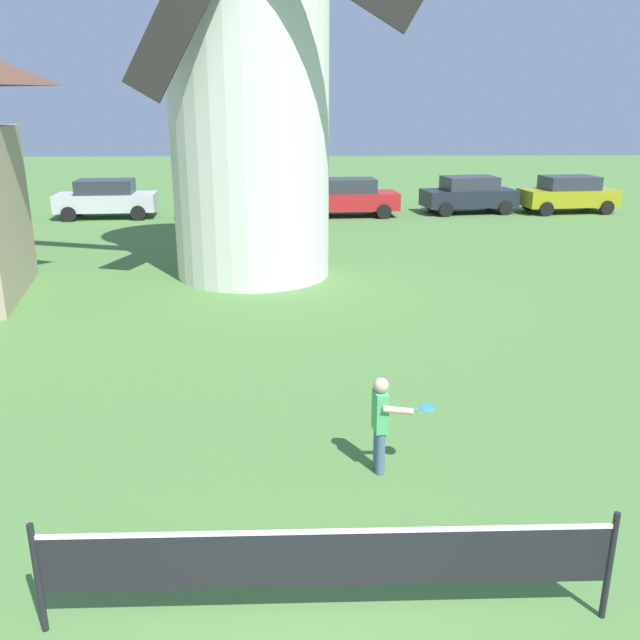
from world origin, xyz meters
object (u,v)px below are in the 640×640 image
Objects in this scene: player_far at (382,419)px; parked_car_blue at (234,198)px; tennis_net at (327,559)px; parked_car_silver at (106,198)px; parked_car_mustard at (568,194)px; parked_car_red at (346,197)px; parked_car_black at (469,194)px; windmill at (247,43)px.

parked_car_blue is at bearing 100.14° from player_far.
tennis_net is 1.24× the size of parked_car_silver.
tennis_net is at bearing -82.93° from parked_car_blue.
tennis_net is 26.63m from parked_car_mustard.
parked_car_blue is at bearing -178.51° from parked_car_red.
parked_car_mustard is (19.62, 0.81, 0.00)m from parked_car_silver.
parked_car_black is (15.27, 0.81, -0.00)m from parked_car_silver.
parked_car_mustard is (12.95, 10.81, -5.14)m from windmill.
windmill is at bearing -81.91° from parked_car_blue.
parked_car_blue is (-2.88, 23.18, 0.13)m from tennis_net.
windmill is at bearing -128.52° from parked_car_black.
parked_car_blue reaches higher than tennis_net.
parked_car_red is 5.42m from parked_car_black.
windmill is 14.73m from parked_car_black.
tennis_net is at bearing -115.55° from parked_car_mustard.
parked_car_mustard is (11.48, 24.03, 0.12)m from tennis_net.
parked_car_blue is at bearing -176.61° from parked_car_mustard.
parked_car_red and parked_car_black have the same top height.
parked_car_blue is 1.10× the size of parked_car_black.
parked_car_black is 4.35m from parked_car_mustard.
windmill is 14.30m from tennis_net.
parked_car_mustard is (9.72, 0.73, -0.00)m from parked_car_red.
windmill reaches higher than player_far.
parked_car_silver is 9.90m from parked_car_red.
parked_car_mustard is at bearing 63.45° from player_far.
tennis_net is 1.22× the size of parked_car_mustard.
parked_car_silver is 19.64m from parked_car_mustard.
parked_car_blue is at bearing 97.07° from tennis_net.
parked_car_black is at bearing 7.69° from parked_car_red.
parked_car_red is (1.76, 23.30, 0.13)m from tennis_net.
tennis_net is at bearing -106.81° from player_far.
windmill reaches higher than parked_car_blue.
windmill is 12.01m from player_far.
parked_car_blue is at bearing 98.09° from windmill.
parked_car_silver reaches higher than player_far.
player_far is at bearing -116.55° from parked_car_mustard.
windmill is 3.00× the size of parked_car_mustard.
parked_car_silver is 0.99× the size of parked_car_mustard.
parked_car_black is (5.37, 0.73, -0.00)m from parked_car_red.
parked_car_silver is (-8.93, 20.58, 0.08)m from player_far.
parked_car_mustard is at bearing 4.29° from parked_car_red.
tennis_net is 24.60m from parked_car_silver.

